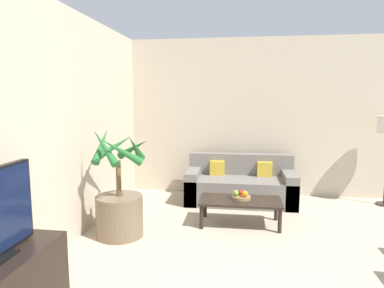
# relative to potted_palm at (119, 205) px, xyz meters

# --- Properties ---
(wall_back) EXTENTS (8.03, 0.06, 2.70)m
(wall_back) POSITION_rel_potted_palm_xyz_m (2.73, 2.15, 0.96)
(wall_back) COLOR beige
(wall_back) RESTS_ON ground_plane
(wall_left) EXTENTS (0.06, 7.37, 2.70)m
(wall_left) POSITION_rel_potted_palm_xyz_m (-0.51, -0.76, 0.96)
(wall_left) COLOR beige
(wall_left) RESTS_ON ground_plane
(potted_palm) EXTENTS (0.74, 0.75, 1.35)m
(potted_palm) POSITION_rel_potted_palm_xyz_m (0.00, 0.00, 0.00)
(potted_palm) COLOR brown
(potted_palm) RESTS_ON ground_plane
(sofa_loveseat) EXTENTS (1.73, 0.77, 0.76)m
(sofa_loveseat) POSITION_rel_potted_palm_xyz_m (1.46, 1.59, -0.13)
(sofa_loveseat) COLOR slate
(sofa_loveseat) RESTS_ON ground_plane
(coffee_table) EXTENTS (1.08, 0.55, 0.34)m
(coffee_table) POSITION_rel_potted_palm_xyz_m (1.46, 0.59, -0.09)
(coffee_table) COLOR black
(coffee_table) RESTS_ON ground_plane
(fruit_bowl) EXTENTS (0.26, 0.26, 0.04)m
(fruit_bowl) POSITION_rel_potted_palm_xyz_m (1.47, 0.63, -0.03)
(fruit_bowl) COLOR #997A4C
(fruit_bowl) RESTS_ON coffee_table
(apple_red) EXTENTS (0.07, 0.07, 0.07)m
(apple_red) POSITION_rel_potted_palm_xyz_m (1.46, 0.67, 0.02)
(apple_red) COLOR red
(apple_red) RESTS_ON fruit_bowl
(apple_green) EXTENTS (0.08, 0.08, 0.08)m
(apple_green) POSITION_rel_potted_palm_xyz_m (1.40, 0.61, 0.03)
(apple_green) COLOR olive
(apple_green) RESTS_ON fruit_bowl
(orange_fruit) EXTENTS (0.08, 0.08, 0.08)m
(orange_fruit) POSITION_rel_potted_palm_xyz_m (1.52, 0.58, 0.03)
(orange_fruit) COLOR orange
(orange_fruit) RESTS_ON fruit_bowl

